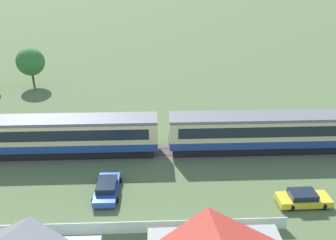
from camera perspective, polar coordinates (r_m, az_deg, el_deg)
The scene contains 5 objects.
passenger_train at distance 36.10m, azimuth -0.35°, elevation -2.06°, with size 87.75×3.01×4.00m.
railway_track at distance 37.66m, azimuth 7.68°, elevation -4.91°, with size 131.84×3.60×0.04m.
parked_car_blue at distance 31.20m, azimuth -9.75°, elevation -10.64°, with size 2.32×4.64×1.22m.
parked_car_yellow at distance 31.53m, azimuth 20.85°, elevation -11.68°, with size 4.26×1.79×1.22m.
yard_tree_1 at distance 59.09m, azimuth -21.20°, elevation 8.72°, with size 4.29×4.29×6.11m.
Camera 1 is at (-22.27, -32.86, 18.34)m, focal length 38.00 mm.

